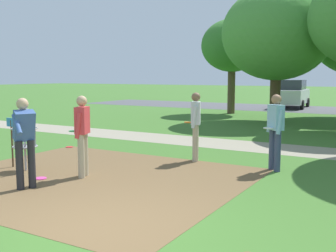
# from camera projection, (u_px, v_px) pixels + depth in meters

# --- Properties ---
(ground_plane) EXTENTS (160.00, 160.00, 0.00)m
(ground_plane) POSITION_uv_depth(u_px,v_px,m) (98.00, 230.00, 5.69)
(ground_plane) COLOR #3D6B28
(dirt_tee_pad) EXTENTS (6.22, 5.47, 0.01)m
(dirt_tee_pad) POSITION_uv_depth(u_px,v_px,m) (89.00, 178.00, 8.58)
(dirt_tee_pad) COLOR brown
(dirt_tee_pad) RESTS_ON ground
(disc_golf_basket) EXTENTS (0.98, 0.58, 1.39)m
(disc_golf_basket) POSITION_uv_depth(u_px,v_px,m) (23.00, 137.00, 9.23)
(disc_golf_basket) COLOR #9E9EA3
(disc_golf_basket) RESTS_ON ground
(player_foreground_watching) EXTENTS (0.45, 0.50, 1.71)m
(player_foreground_watching) POSITION_uv_depth(u_px,v_px,m) (82.00, 131.00, 8.59)
(player_foreground_watching) COLOR tan
(player_foreground_watching) RESTS_ON ground
(player_throwing) EXTENTS (0.46, 0.45, 1.71)m
(player_throwing) POSITION_uv_depth(u_px,v_px,m) (275.00, 128.00, 9.17)
(player_throwing) COLOR #384260
(player_throwing) RESTS_ON ground
(player_waiting_left) EXTENTS (0.45, 0.49, 1.71)m
(player_waiting_left) POSITION_uv_depth(u_px,v_px,m) (196.00, 122.00, 10.22)
(player_waiting_left) COLOR tan
(player_waiting_left) RESTS_ON ground
(player_waiting_right) EXTENTS (0.87, 0.90, 1.71)m
(player_waiting_right) POSITION_uv_depth(u_px,v_px,m) (24.00, 137.00, 7.69)
(player_waiting_right) COLOR #232328
(player_waiting_right) RESTS_ON ground
(frisbee_near_basket) EXTENTS (0.21, 0.21, 0.02)m
(frisbee_near_basket) POSITION_uv_depth(u_px,v_px,m) (69.00, 147.00, 12.27)
(frisbee_near_basket) COLOR red
(frisbee_near_basket) RESTS_ON ground
(frisbee_by_tee) EXTENTS (0.24, 0.24, 0.02)m
(frisbee_by_tee) POSITION_uv_depth(u_px,v_px,m) (41.00, 178.00, 8.53)
(frisbee_by_tee) COLOR #E53D99
(frisbee_by_tee) RESTS_ON ground
(tree_mid_left) EXTENTS (3.42, 3.42, 5.23)m
(tree_mid_left) POSITION_uv_depth(u_px,v_px,m) (232.00, 46.00, 22.83)
(tree_mid_left) COLOR brown
(tree_mid_left) RESTS_ON ground
(tree_far_left) EXTENTS (5.02, 5.02, 6.17)m
(tree_far_left) POSITION_uv_depth(u_px,v_px,m) (277.00, 34.00, 18.76)
(tree_far_left) COLOR #4C3823
(tree_far_left) RESTS_ON ground
(parked_car_leftmost) EXTENTS (2.22, 4.33, 1.84)m
(parked_car_leftmost) POSITION_uv_depth(u_px,v_px,m) (291.00, 94.00, 27.28)
(parked_car_leftmost) COLOR silver
(parked_car_leftmost) RESTS_ON ground
(gravel_path) EXTENTS (40.00, 1.85, 0.00)m
(gravel_path) POSITION_uv_depth(u_px,v_px,m) (265.00, 147.00, 12.24)
(gravel_path) COLOR gray
(gravel_path) RESTS_ON ground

